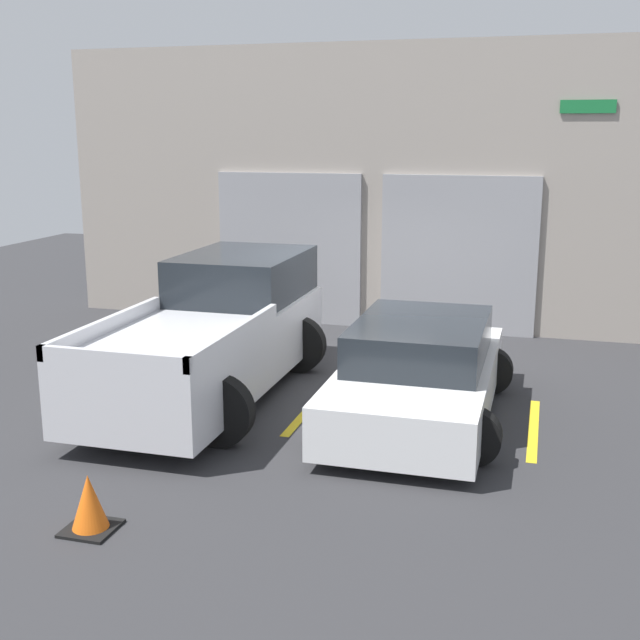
{
  "coord_description": "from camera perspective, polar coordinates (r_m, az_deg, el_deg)",
  "views": [
    {
      "loc": [
        2.91,
        -11.55,
        3.62
      ],
      "look_at": [
        0.0,
        -1.26,
        1.1
      ],
      "focal_mm": 45.0,
      "sensor_mm": 36.0,
      "label": 1
    }
  ],
  "objects": [
    {
      "name": "ground_plane",
      "position": [
        12.45,
        1.58,
        -3.65
      ],
      "size": [
        28.0,
        28.0,
        0.0
      ],
      "primitive_type": "plane",
      "color": "#2D2D30"
    },
    {
      "name": "shophouse_building",
      "position": [
        15.16,
        4.72,
        9.19
      ],
      "size": [
        12.57,
        0.68,
        5.19
      ],
      "color": "#9E9389",
      "rests_on": "ground"
    },
    {
      "name": "pickup_truck",
      "position": [
        11.33,
        -7.4,
        -0.93
      ],
      "size": [
        2.47,
        5.05,
        1.84
      ],
      "color": "silver",
      "rests_on": "ground"
    },
    {
      "name": "sedan_white",
      "position": [
        10.38,
        7.07,
        -3.75
      ],
      "size": [
        2.27,
        4.21,
        1.28
      ],
      "color": "white",
      "rests_on": "ground"
    },
    {
      "name": "parking_stripe_far_left",
      "position": [
        11.96,
        -14.29,
        -4.77
      ],
      "size": [
        0.12,
        2.2,
        0.01
      ],
      "primitive_type": "cube",
      "color": "gold",
      "rests_on": "ground"
    },
    {
      "name": "parking_stripe_left",
      "position": [
        10.84,
        -0.72,
        -6.23
      ],
      "size": [
        0.12,
        2.2,
        0.01
      ],
      "primitive_type": "cube",
      "color": "gold",
      "rests_on": "ground"
    },
    {
      "name": "parking_stripe_centre",
      "position": [
        10.44,
        14.94,
        -7.48
      ],
      "size": [
        0.12,
        2.2,
        0.01
      ],
      "primitive_type": "cube",
      "color": "gold",
      "rests_on": "ground"
    },
    {
      "name": "traffic_cone",
      "position": [
        7.91,
        -16.08,
        -12.52
      ],
      "size": [
        0.47,
        0.47,
        0.55
      ],
      "color": "black",
      "rests_on": "ground"
    }
  ]
}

